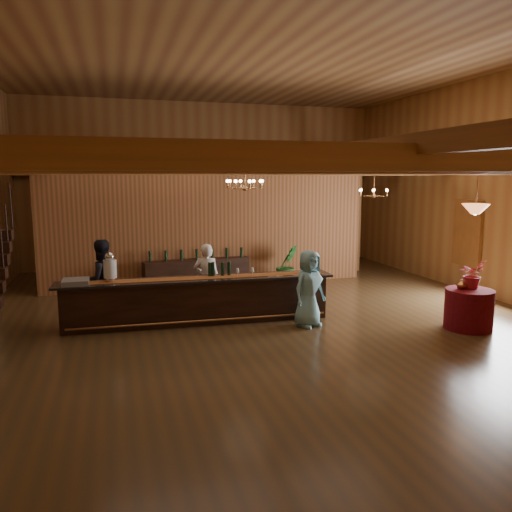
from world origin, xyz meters
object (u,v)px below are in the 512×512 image
object	(u,v)px
beverage_dispenser	(110,268)
tasting_bar	(199,300)
floor_plant	(287,265)
raffle_drum	(310,265)
pendant_lamp	(476,209)
backbar_shelf	(197,274)
chandelier_left	(245,184)
chandelier_right	(374,192)
bartender	(207,279)
staff_second	(101,281)
round_table	(469,309)
guest	(309,288)

from	to	relation	value
beverage_dispenser	tasting_bar	bearing A→B (deg)	-3.92
beverage_dispenser	floor_plant	bearing A→B (deg)	30.40
beverage_dispenser	raffle_drum	distance (m)	4.17
raffle_drum	pendant_lamp	world-z (taller)	pendant_lamp
tasting_bar	backbar_shelf	world-z (taller)	tasting_bar
chandelier_left	floor_plant	world-z (taller)	chandelier_left
chandelier_right	bartender	xyz separation A→B (m)	(-4.58, -0.95, -1.84)
raffle_drum	pendant_lamp	bearing A→B (deg)	-33.36
staff_second	round_table	bearing A→B (deg)	138.67
beverage_dispenser	pendant_lamp	world-z (taller)	pendant_lamp
chandelier_left	staff_second	xyz separation A→B (m)	(-3.03, 0.32, -2.00)
tasting_bar	chandelier_left	world-z (taller)	chandelier_left
beverage_dispenser	chandelier_right	bearing A→B (deg)	12.73
raffle_drum	backbar_shelf	distance (m)	3.93
tasting_bar	bartender	world-z (taller)	bartender
raffle_drum	guest	xyz separation A→B (m)	(-0.31, -0.72, -0.34)
chandelier_right	beverage_dispenser	bearing A→B (deg)	-167.27
staff_second	chandelier_right	bearing A→B (deg)	166.73
round_table	chandelier_left	world-z (taller)	chandelier_left
beverage_dispenser	round_table	world-z (taller)	beverage_dispenser
raffle_drum	round_table	bearing A→B (deg)	-33.36
pendant_lamp	floor_plant	size ratio (longest dim) A/B	0.77
backbar_shelf	staff_second	size ratio (longest dim) A/B	1.66
raffle_drum	floor_plant	distance (m)	3.13
round_table	pendant_lamp	distance (m)	2.00
backbar_shelf	beverage_dispenser	bearing A→B (deg)	-133.83
round_table	floor_plant	size ratio (longest dim) A/B	0.80
pendant_lamp	guest	distance (m)	3.57
pendant_lamp	round_table	bearing A→B (deg)	180.00
floor_plant	beverage_dispenser	bearing A→B (deg)	-149.60
chandelier_right	bartender	size ratio (longest dim) A/B	0.51
raffle_drum	floor_plant	world-z (taller)	raffle_drum
tasting_bar	chandelier_right	xyz separation A→B (m)	(4.87, 1.61, 2.15)
round_table	guest	world-z (taller)	guest
raffle_drum	chandelier_right	bearing A→B (deg)	35.66
backbar_shelf	staff_second	distance (m)	3.55
tasting_bar	beverage_dispenser	distance (m)	1.90
guest	chandelier_right	bearing A→B (deg)	17.68
chandelier_right	pendant_lamp	xyz separation A→B (m)	(0.24, -3.53, -0.22)
tasting_bar	backbar_shelf	distance (m)	3.24
chandelier_left	pendant_lamp	size ratio (longest dim) A/B	0.89
tasting_bar	beverage_dispenser	world-z (taller)	beverage_dispenser
chandelier_left	chandelier_right	world-z (taller)	same
raffle_drum	bartender	size ratio (longest dim) A/B	0.22
beverage_dispenser	raffle_drum	bearing A→B (deg)	-3.64
tasting_bar	chandelier_right	world-z (taller)	chandelier_right
beverage_dispenser	backbar_shelf	xyz separation A→B (m)	(2.23, 3.08, -0.83)
guest	floor_plant	size ratio (longest dim) A/B	1.35
backbar_shelf	bartender	world-z (taller)	bartender
raffle_drum	bartender	distance (m)	2.30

